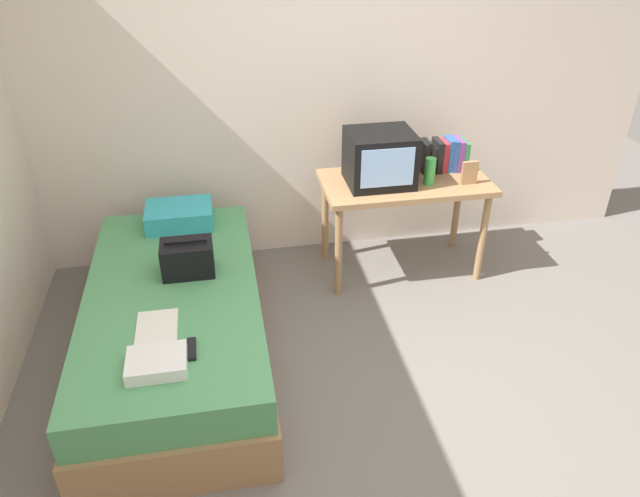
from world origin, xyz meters
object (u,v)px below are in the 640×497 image
(desk, at_px, (405,192))
(folded_towel, at_px, (157,363))
(handbag, at_px, (188,258))
(picture_frame, at_px, (470,173))
(magazine, at_px, (157,327))
(pillow, at_px, (180,215))
(remote_dark, at_px, (192,349))
(book_row, at_px, (444,155))
(water_bottle, at_px, (430,171))
(bed, at_px, (177,325))
(tv, at_px, (380,158))

(desk, height_order, folded_towel, desk)
(handbag, relative_size, folded_towel, 1.07)
(picture_frame, bearing_deg, magazine, -155.66)
(pillow, bearing_deg, magazine, -95.30)
(picture_frame, xyz_separation_m, folded_towel, (-2.04, -1.24, -0.26))
(pillow, bearing_deg, folded_towel, -93.40)
(pillow, bearing_deg, remote_dark, -86.80)
(pillow, height_order, magazine, pillow)
(picture_frame, height_order, handbag, picture_frame)
(book_row, distance_m, pillow, 1.89)
(magazine, bearing_deg, water_bottle, 28.71)
(pillow, height_order, remote_dark, pillow)
(picture_frame, xyz_separation_m, pillow, (-1.96, 0.18, -0.23))
(folded_towel, bearing_deg, desk, 40.08)
(book_row, xyz_separation_m, folded_towel, (-1.96, -1.51, -0.29))
(bed, distance_m, tv, 1.71)
(picture_frame, relative_size, handbag, 0.55)
(handbag, distance_m, remote_dark, 0.72)
(book_row, height_order, picture_frame, book_row)
(bed, xyz_separation_m, water_bottle, (1.74, 0.64, 0.57))
(picture_frame, distance_m, folded_towel, 2.41)
(water_bottle, height_order, remote_dark, water_bottle)
(water_bottle, relative_size, pillow, 0.42)
(water_bottle, bearing_deg, pillow, 175.57)
(water_bottle, bearing_deg, tv, 166.46)
(book_row, bearing_deg, desk, -158.09)
(tv, xyz_separation_m, picture_frame, (0.60, -0.13, -0.10))
(bed, distance_m, remote_dark, 0.63)
(bed, relative_size, picture_frame, 12.18)
(desk, height_order, water_bottle, water_bottle)
(tv, height_order, magazine, tv)
(book_row, height_order, remote_dark, book_row)
(water_bottle, bearing_deg, book_row, 49.89)
(handbag, bearing_deg, tv, 23.54)
(folded_towel, bearing_deg, tv, 43.59)
(handbag, bearing_deg, remote_dark, -88.94)
(book_row, relative_size, handbag, 1.08)
(desk, relative_size, book_row, 3.56)
(tv, relative_size, book_row, 1.35)
(handbag, relative_size, remote_dark, 1.92)
(water_bottle, relative_size, picture_frame, 1.13)
(water_bottle, height_order, handbag, water_bottle)
(book_row, distance_m, picture_frame, 0.28)
(bed, xyz_separation_m, book_row, (1.91, 0.85, 0.58))
(book_row, bearing_deg, pillow, -177.53)
(bed, height_order, folded_towel, folded_towel)
(pillow, bearing_deg, tv, -2.15)
(desk, bearing_deg, pillow, 178.30)
(picture_frame, bearing_deg, tv, 167.59)
(bed, bearing_deg, handbag, 56.78)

